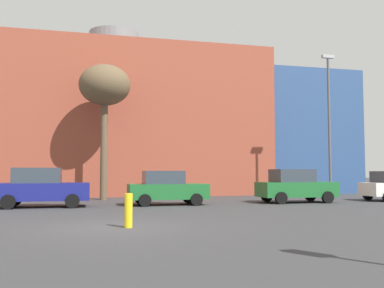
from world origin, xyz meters
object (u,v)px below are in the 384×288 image
(parked_car_2, at_px, (167,188))
(parked_car_3, at_px, (295,186))
(bollard_yellow_0, at_px, (128,211))
(bare_tree_0, at_px, (105,88))
(parked_car_1, at_px, (41,188))
(street_lamp, at_px, (329,118))

(parked_car_2, relative_size, parked_car_3, 0.95)
(parked_car_3, xyz_separation_m, bollard_yellow_0, (-9.83, -8.54, -0.39))
(bare_tree_0, bearing_deg, parked_car_3, -26.16)
(bollard_yellow_0, bearing_deg, parked_car_1, 110.97)
(parked_car_1, xyz_separation_m, bollard_yellow_0, (3.27, -8.54, -0.42))
(bare_tree_0, relative_size, street_lamp, 0.90)
(parked_car_3, distance_m, street_lamp, 6.15)
(parked_car_1, relative_size, parked_car_3, 1.03)
(parked_car_1, height_order, bollard_yellow_0, parked_car_1)
(parked_car_1, bearing_deg, parked_car_3, -0.00)
(parked_car_3, distance_m, bollard_yellow_0, 13.03)
(parked_car_2, xyz_separation_m, bollard_yellow_0, (-2.72, -8.54, -0.35))
(parked_car_2, relative_size, bollard_yellow_0, 3.92)
(parked_car_3, bearing_deg, bare_tree_0, 153.84)
(parked_car_2, bearing_deg, bollard_yellow_0, -107.69)
(parked_car_2, distance_m, bare_tree_0, 8.25)
(parked_car_1, height_order, parked_car_3, parked_car_1)
(parked_car_1, bearing_deg, parked_car_2, -0.00)
(parked_car_2, distance_m, street_lamp, 11.89)
(parked_car_1, relative_size, parked_car_2, 1.08)
(parked_car_2, height_order, parked_car_3, parked_car_3)
(bollard_yellow_0, xyz_separation_m, street_lamp, (13.55, 11.10, 4.56))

